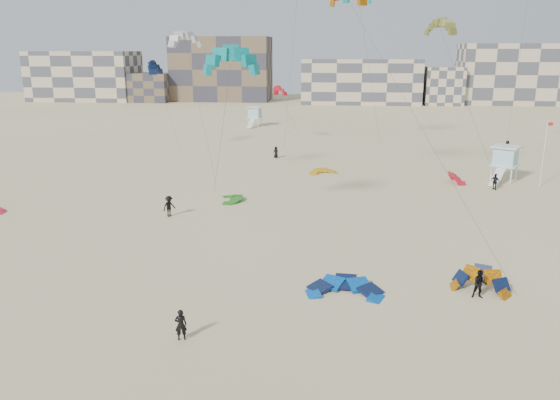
# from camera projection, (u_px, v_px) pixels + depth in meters

# --- Properties ---
(ground) EXTENTS (320.00, 320.00, 0.00)m
(ground) POSITION_uv_depth(u_px,v_px,m) (253.00, 324.00, 29.38)
(ground) COLOR beige
(ground) RESTS_ON ground
(kite_ground_blue) EXTENTS (4.80, 5.04, 2.38)m
(kite_ground_blue) POSITION_uv_depth(u_px,v_px,m) (345.00, 293.00, 33.11)
(kite_ground_blue) COLOR blue
(kite_ground_blue) RESTS_ON ground
(kite_ground_orange) EXTENTS (4.51, 4.47, 3.46)m
(kite_ground_orange) POSITION_uv_depth(u_px,v_px,m) (479.00, 291.00, 33.41)
(kite_ground_orange) COLOR #FE8B00
(kite_ground_orange) RESTS_ON ground
(kite_ground_green) EXTENTS (4.05, 3.87, 1.33)m
(kite_ground_green) POSITION_uv_depth(u_px,v_px,m) (231.00, 200.00, 53.66)
(kite_ground_green) COLOR #268319
(kite_ground_green) RESTS_ON ground
(kite_ground_red_far) EXTENTS (3.40, 3.32, 3.19)m
(kite_ground_red_far) POSITION_uv_depth(u_px,v_px,m) (456.00, 182.00, 60.91)
(kite_ground_red_far) COLOR red
(kite_ground_red_far) RESTS_ON ground
(kite_ground_yellow) EXTENTS (4.34, 4.44, 1.62)m
(kite_ground_yellow) POSITION_uv_depth(u_px,v_px,m) (323.00, 173.00, 65.44)
(kite_ground_yellow) COLOR #D28A05
(kite_ground_yellow) RESTS_ON ground
(kitesurfer_main) EXTENTS (0.69, 0.53, 1.67)m
(kitesurfer_main) POSITION_uv_depth(u_px,v_px,m) (181.00, 325.00, 27.60)
(kitesurfer_main) COLOR black
(kitesurfer_main) RESTS_ON ground
(kitesurfer_b) EXTENTS (0.86, 0.68, 1.74)m
(kitesurfer_b) POSITION_uv_depth(u_px,v_px,m) (480.00, 284.00, 32.29)
(kitesurfer_b) COLOR black
(kitesurfer_b) RESTS_ON ground
(kitesurfer_c) EXTENTS (1.30, 1.38, 1.88)m
(kitesurfer_c) POSITION_uv_depth(u_px,v_px,m) (169.00, 206.00, 48.21)
(kitesurfer_c) COLOR black
(kitesurfer_c) RESTS_ON ground
(kitesurfer_d) EXTENTS (1.02, 1.02, 1.73)m
(kitesurfer_d) POSITION_uv_depth(u_px,v_px,m) (495.00, 182.00, 57.53)
(kitesurfer_d) COLOR black
(kitesurfer_d) RESTS_ON ground
(kitesurfer_e) EXTENTS (0.85, 0.64, 1.56)m
(kitesurfer_e) POSITION_uv_depth(u_px,v_px,m) (276.00, 152.00, 74.64)
(kitesurfer_e) COLOR black
(kitesurfer_e) RESTS_ON ground
(kitesurfer_f) EXTENTS (1.05, 1.73, 1.77)m
(kitesurfer_f) POSITION_uv_depth(u_px,v_px,m) (507.00, 147.00, 78.25)
(kitesurfer_f) COLOR black
(kitesurfer_f) RESTS_ON ground
(kite_fly_teal_a) EXTENTS (5.73, 9.68, 13.66)m
(kite_fly_teal_a) POSITION_uv_depth(u_px,v_px,m) (231.00, 64.00, 41.63)
(kite_fly_teal_a) COLOR #04A599
(kite_fly_teal_a) RESTS_ON ground
(kite_fly_grey) EXTENTS (5.27, 4.67, 15.52)m
(kite_fly_grey) POSITION_uv_depth(u_px,v_px,m) (185.00, 41.00, 55.44)
(kite_fly_grey) COLOR silver
(kite_fly_grey) RESTS_ON ground
(kite_fly_olive) EXTENTS (8.22, 7.36, 16.61)m
(kite_fly_olive) POSITION_uv_depth(u_px,v_px,m) (440.00, 29.00, 55.23)
(kite_fly_olive) COLOR olive
(kite_fly_olive) RESTS_ON ground
(kite_fly_navy) EXTENTS (5.95, 5.01, 12.16)m
(kite_fly_navy) POSITION_uv_depth(u_px,v_px,m) (155.00, 69.00, 75.86)
(kite_fly_navy) COLOR #0E1E41
(kite_fly_navy) RESTS_ON ground
(kite_fly_red) EXTENTS (5.19, 4.19, 8.23)m
(kite_fly_red) POSITION_uv_depth(u_px,v_px,m) (280.00, 91.00, 85.75)
(kite_fly_red) COLOR red
(kite_fly_red) RESTS_ON ground
(lifeguard_tower_near) EXTENTS (3.86, 5.98, 3.98)m
(lifeguard_tower_near) POSITION_uv_depth(u_px,v_px,m) (505.00, 164.00, 61.13)
(lifeguard_tower_near) COLOR white
(lifeguard_tower_near) RESTS_ON ground
(lifeguard_tower_far) EXTENTS (3.07, 5.36, 3.75)m
(lifeguard_tower_far) POSITION_uv_depth(u_px,v_px,m) (255.00, 117.00, 105.43)
(lifeguard_tower_far) COLOR white
(lifeguard_tower_far) RESTS_ON ground
(flagpole) EXTENTS (0.59, 0.09, 7.25)m
(flagpole) POSITION_uv_depth(u_px,v_px,m) (544.00, 152.00, 57.91)
(flagpole) COLOR white
(flagpole) RESTS_ON ground
(condo_west_a) EXTENTS (30.00, 15.00, 14.00)m
(condo_west_a) POSITION_uv_depth(u_px,v_px,m) (85.00, 76.00, 159.38)
(condo_west_a) COLOR beige
(condo_west_a) RESTS_ON ground
(condo_west_b) EXTENTS (28.00, 14.00, 18.00)m
(condo_west_b) POSITION_uv_depth(u_px,v_px,m) (222.00, 69.00, 158.55)
(condo_west_b) COLOR brown
(condo_west_b) RESTS_ON ground
(condo_mid) EXTENTS (32.00, 16.00, 12.00)m
(condo_mid) POSITION_uv_depth(u_px,v_px,m) (361.00, 81.00, 151.38)
(condo_mid) COLOR beige
(condo_mid) RESTS_ON ground
(condo_east) EXTENTS (26.00, 14.00, 16.00)m
(condo_east) POSITION_uv_depth(u_px,v_px,m) (509.00, 74.00, 148.63)
(condo_east) COLOR beige
(condo_east) RESTS_ON ground
(condo_fill_left) EXTENTS (12.00, 10.00, 8.00)m
(condo_fill_left) POSITION_uv_depth(u_px,v_px,m) (149.00, 87.00, 156.19)
(condo_fill_left) COLOR brown
(condo_fill_left) RESTS_ON ground
(condo_fill_right) EXTENTS (10.00, 10.00, 10.00)m
(condo_fill_right) POSITION_uv_depth(u_px,v_px,m) (443.00, 86.00, 147.45)
(condo_fill_right) COLOR beige
(condo_fill_right) RESTS_ON ground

